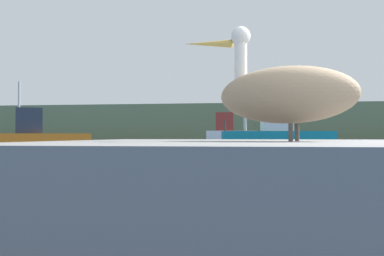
{
  "coord_description": "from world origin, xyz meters",
  "views": [
    {
      "loc": [
        -1.37,
        -2.88,
        0.86
      ],
      "look_at": [
        -5.03,
        19.35,
        1.22
      ],
      "focal_mm": 42.81,
      "sensor_mm": 36.0,
      "label": 1
    }
  ],
  "objects_px": {
    "fishing_boat_teal": "(277,136)",
    "fishing_boat_orange": "(42,137)",
    "pelican": "(285,93)",
    "mooring_buoy": "(247,164)",
    "fishing_boat_white": "(229,133)"
  },
  "relations": [
    {
      "from": "fishing_boat_teal",
      "to": "fishing_boat_orange",
      "type": "height_order",
      "value": "fishing_boat_orange"
    },
    {
      "from": "pelican",
      "to": "fishing_boat_teal",
      "type": "xyz_separation_m",
      "value": [
        0.52,
        27.41,
        -0.34
      ]
    },
    {
      "from": "pelican",
      "to": "mooring_buoy",
      "type": "height_order",
      "value": "pelican"
    },
    {
      "from": "fishing_boat_teal",
      "to": "pelican",
      "type": "bearing_deg",
      "value": 78.87
    },
    {
      "from": "fishing_boat_orange",
      "to": "mooring_buoy",
      "type": "bearing_deg",
      "value": 102.13
    },
    {
      "from": "pelican",
      "to": "fishing_boat_white",
      "type": "relative_size",
      "value": 0.25
    },
    {
      "from": "fishing_boat_teal",
      "to": "fishing_boat_orange",
      "type": "xyz_separation_m",
      "value": [
        -13.44,
        -6.02,
        -0.04
      ]
    },
    {
      "from": "pelican",
      "to": "fishing_boat_orange",
      "type": "bearing_deg",
      "value": -40.02
    },
    {
      "from": "fishing_boat_teal",
      "to": "mooring_buoy",
      "type": "distance_m",
      "value": 20.87
    },
    {
      "from": "fishing_boat_teal",
      "to": "fishing_boat_white",
      "type": "bearing_deg",
      "value": -82.33
    },
    {
      "from": "mooring_buoy",
      "to": "fishing_boat_white",
      "type": "bearing_deg",
      "value": 95.32
    },
    {
      "from": "pelican",
      "to": "fishing_boat_teal",
      "type": "distance_m",
      "value": 27.42
    },
    {
      "from": "fishing_boat_white",
      "to": "mooring_buoy",
      "type": "relative_size",
      "value": 10.08
    },
    {
      "from": "mooring_buoy",
      "to": "pelican",
      "type": "bearing_deg",
      "value": -85.34
    },
    {
      "from": "fishing_boat_orange",
      "to": "fishing_boat_white",
      "type": "distance_m",
      "value": 21.34
    }
  ]
}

